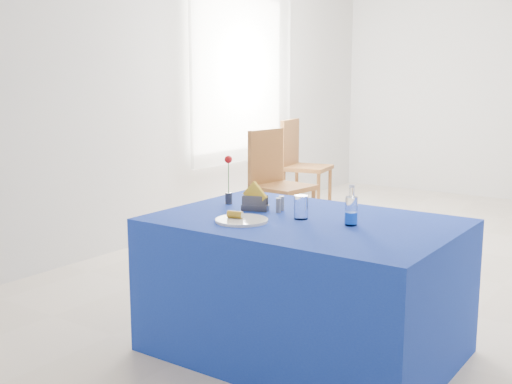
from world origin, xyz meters
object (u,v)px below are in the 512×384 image
blue_table (304,286)px  chair_win_b (299,160)px  plate (242,220)px  water_bottle (351,212)px  chair_win_a (275,177)px

blue_table → chair_win_b: chair_win_b is taller
plate → chair_win_b: chair_win_b is taller
plate → water_bottle: bearing=26.6°
plate → chair_win_a: 2.55m
chair_win_b → plate: bearing=-164.2°
plate → blue_table: 0.52m
water_bottle → chair_win_b: (-2.21, 3.14, -0.22)m
water_bottle → blue_table: bearing=-177.9°
chair_win_b → blue_table: bearing=-159.0°
plate → chair_win_b: (-1.69, 3.40, -0.16)m
chair_win_a → chair_win_b: bearing=26.8°
blue_table → chair_win_b: 3.71m
water_bottle → chair_win_a: size_ratio=0.21×
plate → chair_win_b: 3.80m
plate → chair_win_a: bearing=119.2°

